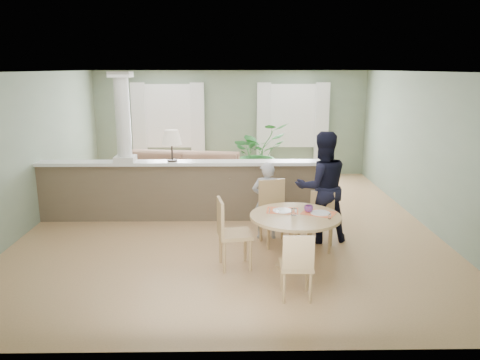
{
  "coord_description": "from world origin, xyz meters",
  "views": [
    {
      "loc": [
        0.04,
        -8.15,
        2.76
      ],
      "look_at": [
        0.16,
        -1.0,
        1.04
      ],
      "focal_mm": 35.0,
      "sensor_mm": 36.0,
      "label": 1
    }
  ],
  "objects_px": {
    "houseplant": "(258,153)",
    "dining_table": "(295,226)",
    "chair_far_man": "(321,218)",
    "chair_side": "(229,230)",
    "man_person": "(322,187)",
    "sofa": "(179,176)",
    "child_person": "(266,201)",
    "chair_near": "(297,263)",
    "chair_far_boy": "(274,209)"
  },
  "relations": [
    {
      "from": "chair_near",
      "to": "child_person",
      "type": "xyz_separation_m",
      "value": [
        -0.22,
        2.15,
        0.17
      ]
    },
    {
      "from": "houseplant",
      "to": "dining_table",
      "type": "bearing_deg",
      "value": -87.03
    },
    {
      "from": "chair_near",
      "to": "man_person",
      "type": "relative_size",
      "value": 0.48
    },
    {
      "from": "chair_far_boy",
      "to": "chair_side",
      "type": "bearing_deg",
      "value": -141.11
    },
    {
      "from": "chair_far_boy",
      "to": "child_person",
      "type": "relative_size",
      "value": 0.79
    },
    {
      "from": "chair_far_boy",
      "to": "man_person",
      "type": "distance_m",
      "value": 0.85
    },
    {
      "from": "dining_table",
      "to": "chair_far_boy",
      "type": "height_order",
      "value": "chair_far_boy"
    },
    {
      "from": "sofa",
      "to": "man_person",
      "type": "height_order",
      "value": "man_person"
    },
    {
      "from": "chair_far_man",
      "to": "chair_side",
      "type": "distance_m",
      "value": 1.61
    },
    {
      "from": "houseplant",
      "to": "chair_far_man",
      "type": "distance_m",
      "value": 4.34
    },
    {
      "from": "child_person",
      "to": "man_person",
      "type": "distance_m",
      "value": 0.93
    },
    {
      "from": "chair_far_man",
      "to": "chair_side",
      "type": "bearing_deg",
      "value": -135.45
    },
    {
      "from": "houseplant",
      "to": "dining_table",
      "type": "distance_m",
      "value": 4.99
    },
    {
      "from": "dining_table",
      "to": "chair_far_man",
      "type": "height_order",
      "value": "chair_far_man"
    },
    {
      "from": "sofa",
      "to": "chair_near",
      "type": "relative_size",
      "value": 3.75
    },
    {
      "from": "dining_table",
      "to": "chair_far_man",
      "type": "relative_size",
      "value": 1.44
    },
    {
      "from": "chair_side",
      "to": "houseplant",
      "type": "bearing_deg",
      "value": -17.28
    },
    {
      "from": "chair_side",
      "to": "man_person",
      "type": "distance_m",
      "value": 1.85
    },
    {
      "from": "chair_far_boy",
      "to": "chair_far_man",
      "type": "xyz_separation_m",
      "value": [
        0.72,
        -0.23,
        -0.08
      ]
    },
    {
      "from": "chair_far_man",
      "to": "dining_table",
      "type": "bearing_deg",
      "value": -107.46
    },
    {
      "from": "child_person",
      "to": "chair_far_boy",
      "type": "bearing_deg",
      "value": 116.02
    },
    {
      "from": "sofa",
      "to": "chair_near",
      "type": "xyz_separation_m",
      "value": [
        1.94,
        -4.72,
        0.0
      ]
    },
    {
      "from": "dining_table",
      "to": "chair_far_man",
      "type": "xyz_separation_m",
      "value": [
        0.5,
        0.73,
        -0.13
      ]
    },
    {
      "from": "chair_far_man",
      "to": "man_person",
      "type": "relative_size",
      "value": 0.49
    },
    {
      "from": "chair_far_man",
      "to": "chair_near",
      "type": "height_order",
      "value": "chair_far_man"
    },
    {
      "from": "houseplant",
      "to": "chair_side",
      "type": "xyz_separation_m",
      "value": [
        -0.67,
        -5.0,
        -0.19
      ]
    },
    {
      "from": "chair_far_man",
      "to": "chair_near",
      "type": "distance_m",
      "value": 1.82
    },
    {
      "from": "chair_far_boy",
      "to": "chair_side",
      "type": "relative_size",
      "value": 1.02
    },
    {
      "from": "sofa",
      "to": "chair_side",
      "type": "height_order",
      "value": "chair_side"
    },
    {
      "from": "chair_far_man",
      "to": "chair_near",
      "type": "relative_size",
      "value": 1.02
    },
    {
      "from": "sofa",
      "to": "chair_far_man",
      "type": "distance_m",
      "value": 3.94
    },
    {
      "from": "sofa",
      "to": "child_person",
      "type": "bearing_deg",
      "value": -47.18
    },
    {
      "from": "chair_side",
      "to": "child_person",
      "type": "xyz_separation_m",
      "value": [
        0.6,
        1.17,
        0.09
      ]
    },
    {
      "from": "chair_far_man",
      "to": "chair_side",
      "type": "xyz_separation_m",
      "value": [
        -1.43,
        -0.74,
        0.07
      ]
    },
    {
      "from": "sofa",
      "to": "dining_table",
      "type": "xyz_separation_m",
      "value": [
        2.05,
        -3.73,
        0.14
      ]
    },
    {
      "from": "sofa",
      "to": "houseplant",
      "type": "xyz_separation_m",
      "value": [
        1.79,
        1.26,
        0.27
      ]
    },
    {
      "from": "houseplant",
      "to": "chair_far_man",
      "type": "xyz_separation_m",
      "value": [
        0.76,
        -4.26,
        -0.26
      ]
    },
    {
      "from": "chair_far_man",
      "to": "chair_side",
      "type": "height_order",
      "value": "chair_side"
    },
    {
      "from": "sofa",
      "to": "child_person",
      "type": "relative_size",
      "value": 2.52
    },
    {
      "from": "houseplant",
      "to": "chair_side",
      "type": "distance_m",
      "value": 5.05
    },
    {
      "from": "chair_far_man",
      "to": "sofa",
      "type": "bearing_deg",
      "value": 147.51
    },
    {
      "from": "dining_table",
      "to": "chair_side",
      "type": "relative_size",
      "value": 1.27
    },
    {
      "from": "houseplant",
      "to": "child_person",
      "type": "xyz_separation_m",
      "value": [
        -0.07,
        -3.83,
        -0.1
      ]
    },
    {
      "from": "chair_side",
      "to": "man_person",
      "type": "relative_size",
      "value": 0.56
    },
    {
      "from": "sofa",
      "to": "houseplant",
      "type": "distance_m",
      "value": 2.2
    },
    {
      "from": "chair_side",
      "to": "sofa",
      "type": "bearing_deg",
      "value": 6.99
    },
    {
      "from": "chair_far_man",
      "to": "child_person",
      "type": "bearing_deg",
      "value": 169.82
    },
    {
      "from": "chair_near",
      "to": "man_person",
      "type": "bearing_deg",
      "value": -107.03
    },
    {
      "from": "chair_far_man",
      "to": "man_person",
      "type": "distance_m",
      "value": 0.53
    },
    {
      "from": "chair_far_man",
      "to": "chair_near",
      "type": "bearing_deg",
      "value": -92.39
    }
  ]
}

